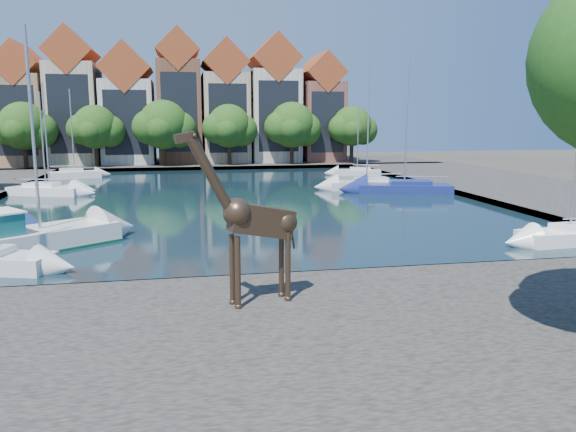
% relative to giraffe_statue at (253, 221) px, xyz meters
% --- Properties ---
extents(ground, '(160.00, 160.00, 0.00)m').
position_rel_giraffe_statue_xyz_m(ground, '(2.00, 3.42, -3.17)').
color(ground, '#38332B').
rests_on(ground, ground).
extents(water_basin, '(38.00, 50.00, 0.08)m').
position_rel_giraffe_statue_xyz_m(water_basin, '(2.00, 27.42, -3.13)').
color(water_basin, black).
rests_on(water_basin, ground).
extents(near_quay, '(50.00, 14.00, 0.50)m').
position_rel_giraffe_statue_xyz_m(near_quay, '(2.00, -3.58, -2.92)').
color(near_quay, '#46433C').
rests_on(near_quay, ground).
extents(far_quay, '(60.00, 16.00, 0.50)m').
position_rel_giraffe_statue_xyz_m(far_quay, '(2.00, 59.42, -2.92)').
color(far_quay, '#46433C').
rests_on(far_quay, ground).
extents(right_quay, '(14.00, 52.00, 0.50)m').
position_rel_giraffe_statue_xyz_m(right_quay, '(27.00, 27.42, -2.92)').
color(right_quay, '#46433C').
rests_on(right_quay, ground).
extents(townhouse_west_end, '(5.44, 9.18, 14.93)m').
position_rel_giraffe_statue_xyz_m(townhouse_west_end, '(-21.00, 59.41, 4.18)').
color(townhouse_west_end, '#936F50').
rests_on(townhouse_west_end, far_quay).
extents(townhouse_west_mid, '(5.94, 9.18, 16.79)m').
position_rel_giraffe_statue_xyz_m(townhouse_west_mid, '(-15.00, 59.41, 5.06)').
color(townhouse_west_mid, '#B3A78A').
rests_on(townhouse_west_mid, far_quay).
extents(townhouse_west_inner, '(6.43, 9.18, 15.15)m').
position_rel_giraffe_statue_xyz_m(townhouse_west_inner, '(-8.50, 59.41, 4.17)').
color(townhouse_west_inner, beige).
rests_on(townhouse_west_inner, far_quay).
extents(townhouse_center, '(5.44, 9.18, 16.93)m').
position_rel_giraffe_statue_xyz_m(townhouse_center, '(-2.00, 59.41, 5.19)').
color(townhouse_center, brown).
rests_on(townhouse_center, far_quay).
extents(townhouse_east_inner, '(5.94, 9.18, 15.79)m').
position_rel_giraffe_statue_xyz_m(townhouse_east_inner, '(4.00, 59.41, 4.56)').
color(townhouse_east_inner, tan).
rests_on(townhouse_east_inner, far_quay).
extents(townhouse_east_mid, '(6.43, 9.18, 16.65)m').
position_rel_giraffe_statue_xyz_m(townhouse_east_mid, '(10.50, 59.41, 4.93)').
color(townhouse_east_mid, beige).
rests_on(townhouse_east_mid, far_quay).
extents(townhouse_east_end, '(5.44, 9.18, 14.43)m').
position_rel_giraffe_statue_xyz_m(townhouse_east_end, '(17.00, 59.41, 3.93)').
color(townhouse_east_end, brown).
rests_on(townhouse_east_end, far_quay).
extents(far_tree_far_west, '(7.28, 5.60, 7.68)m').
position_rel_giraffe_statue_xyz_m(far_tree_far_west, '(-19.90, 53.92, 2.01)').
color(far_tree_far_west, '#332114').
rests_on(far_tree_far_west, far_quay).
extents(far_tree_west, '(6.76, 5.20, 7.36)m').
position_rel_giraffe_statue_xyz_m(far_tree_west, '(-11.90, 53.92, 1.90)').
color(far_tree_west, '#332114').
rests_on(far_tree_west, far_quay).
extents(far_tree_mid_west, '(7.80, 6.00, 8.00)m').
position_rel_giraffe_statue_xyz_m(far_tree_mid_west, '(-3.89, 53.92, 2.12)').
color(far_tree_mid_west, '#332114').
rests_on(far_tree_mid_west, far_quay).
extents(far_tree_mid_east, '(7.02, 5.40, 7.52)m').
position_rel_giraffe_statue_xyz_m(far_tree_mid_east, '(4.10, 53.92, 1.95)').
color(far_tree_mid_east, '#332114').
rests_on(far_tree_mid_east, far_quay).
extents(far_tree_east, '(7.54, 5.80, 7.84)m').
position_rel_giraffe_statue_xyz_m(far_tree_east, '(12.11, 53.92, 2.06)').
color(far_tree_east, '#332114').
rests_on(far_tree_east, far_quay).
extents(far_tree_far_east, '(6.76, 5.20, 7.36)m').
position_rel_giraffe_statue_xyz_m(far_tree_far_east, '(20.10, 53.92, 1.90)').
color(far_tree_far_east, '#332114').
rests_on(far_tree_far_east, far_quay).
extents(giraffe_statue, '(3.75, 1.44, 5.44)m').
position_rel_giraffe_statue_xyz_m(giraffe_statue, '(0.00, 0.00, 0.00)').
color(giraffe_statue, '#38291C').
rests_on(giraffe_statue, near_quay).
extents(motorsailer, '(9.08, 7.84, 10.43)m').
position_rel_giraffe_statue_xyz_m(motorsailer, '(-9.99, 10.35, -2.29)').
color(motorsailer, silver).
rests_on(motorsailer, water_basin).
extents(sailboat_left_c, '(5.71, 3.02, 9.11)m').
position_rel_giraffe_statue_xyz_m(sailboat_left_c, '(-13.00, 32.86, -2.61)').
color(sailboat_left_c, silver).
rests_on(sailboat_left_c, water_basin).
extents(sailboat_left_d, '(6.28, 3.89, 8.29)m').
position_rel_giraffe_statue_xyz_m(sailboat_left_d, '(-13.00, 31.52, -2.57)').
color(sailboat_left_d, white).
rests_on(sailboat_left_d, water_basin).
extents(sailboat_left_e, '(5.41, 3.20, 9.16)m').
position_rel_giraffe_statue_xyz_m(sailboat_left_e, '(-13.00, 44.66, -2.53)').
color(sailboat_left_e, silver).
rests_on(sailboat_left_e, water_basin).
extents(sailboat_right_a, '(5.38, 2.24, 9.16)m').
position_rel_giraffe_statue_xyz_m(sailboat_right_a, '(17.00, 7.42, -2.56)').
color(sailboat_right_a, white).
rests_on(sailboat_right_a, water_basin).
extents(sailboat_right_b, '(8.13, 4.54, 12.03)m').
position_rel_giraffe_statue_xyz_m(sailboat_right_b, '(16.31, 27.11, -2.52)').
color(sailboat_right_b, navy).
rests_on(sailboat_right_b, water_basin).
extents(sailboat_right_c, '(6.72, 2.76, 11.03)m').
position_rel_giraffe_statue_xyz_m(sailboat_right_c, '(14.00, 30.06, -2.53)').
color(sailboat_right_c, silver).
rests_on(sailboat_right_c, water_basin).
extents(sailboat_right_d, '(5.35, 2.97, 7.58)m').
position_rel_giraffe_statue_xyz_m(sailboat_right_d, '(17.00, 42.09, -2.63)').
color(sailboat_right_d, silver).
rests_on(sailboat_right_d, water_basin).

